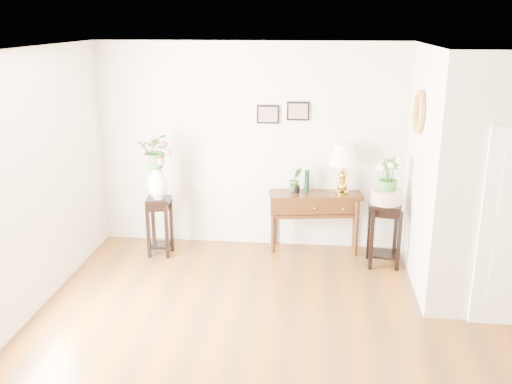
# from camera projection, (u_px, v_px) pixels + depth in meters

# --- Properties ---
(floor) EXTENTS (6.00, 5.50, 0.02)m
(floor) POSITION_uv_depth(u_px,v_px,m) (311.00, 353.00, 5.47)
(floor) COLOR brown
(floor) RESTS_ON ground
(ceiling) EXTENTS (6.00, 5.50, 0.02)m
(ceiling) POSITION_uv_depth(u_px,v_px,m) (321.00, 54.00, 4.65)
(ceiling) COLOR white
(ceiling) RESTS_ON ground
(wall_back) EXTENTS (6.00, 0.02, 2.80)m
(wall_back) POSITION_uv_depth(u_px,v_px,m) (316.00, 148.00, 7.67)
(wall_back) COLOR beige
(wall_back) RESTS_ON ground
(partition) EXTENTS (1.80, 1.95, 2.80)m
(partition) POSITION_uv_depth(u_px,v_px,m) (499.00, 171.00, 6.54)
(partition) COLOR beige
(partition) RESTS_ON floor
(art_print_left) EXTENTS (0.30, 0.02, 0.25)m
(art_print_left) POSITION_uv_depth(u_px,v_px,m) (268.00, 114.00, 7.59)
(art_print_left) COLOR black
(art_print_left) RESTS_ON wall_back
(art_print_right) EXTENTS (0.30, 0.02, 0.25)m
(art_print_right) POSITION_uv_depth(u_px,v_px,m) (298.00, 111.00, 7.53)
(art_print_right) COLOR black
(art_print_right) RESTS_ON wall_back
(wall_ornament) EXTENTS (0.07, 0.51, 0.51)m
(wall_ornament) POSITION_uv_depth(u_px,v_px,m) (419.00, 111.00, 6.56)
(wall_ornament) COLOR #A97932
(wall_ornament) RESTS_ON partition
(console_table) EXTENTS (1.28, 0.59, 0.82)m
(console_table) POSITION_uv_depth(u_px,v_px,m) (314.00, 222.00, 7.79)
(console_table) COLOR #3B210F
(console_table) RESTS_ON floor
(table_lamp) EXTENTS (0.43, 0.43, 0.69)m
(table_lamp) POSITION_uv_depth(u_px,v_px,m) (343.00, 168.00, 7.53)
(table_lamp) COLOR #B08E2C
(table_lamp) RESTS_ON console_table
(green_vase) EXTENTS (0.08, 0.08, 0.31)m
(green_vase) POSITION_uv_depth(u_px,v_px,m) (307.00, 180.00, 7.63)
(green_vase) COLOR black
(green_vase) RESTS_ON console_table
(potted_plant) EXTENTS (0.22, 0.20, 0.33)m
(potted_plant) POSITION_uv_depth(u_px,v_px,m) (295.00, 181.00, 7.65)
(potted_plant) COLOR #346B29
(potted_plant) RESTS_ON console_table
(plant_stand_a) EXTENTS (0.34, 0.34, 0.80)m
(plant_stand_a) POSITION_uv_depth(u_px,v_px,m) (160.00, 226.00, 7.65)
(plant_stand_a) COLOR black
(plant_stand_a) RESTS_ON floor
(porcelain_vase) EXTENTS (0.32, 0.32, 0.46)m
(porcelain_vase) POSITION_uv_depth(u_px,v_px,m) (158.00, 182.00, 7.46)
(porcelain_vase) COLOR silver
(porcelain_vase) RESTS_ON plant_stand_a
(lily_arrangement) EXTENTS (0.45, 0.39, 0.48)m
(lily_arrangement) POSITION_uv_depth(u_px,v_px,m) (156.00, 151.00, 7.34)
(lily_arrangement) COLOR #346B29
(lily_arrangement) RESTS_ON porcelain_vase
(plant_stand_b) EXTENTS (0.47, 0.47, 0.84)m
(plant_stand_b) POSITION_uv_depth(u_px,v_px,m) (384.00, 234.00, 7.32)
(plant_stand_b) COLOR black
(plant_stand_b) RESTS_ON floor
(ceramic_bowl) EXTENTS (0.50, 0.50, 0.18)m
(ceramic_bowl) POSITION_uv_depth(u_px,v_px,m) (386.00, 197.00, 7.17)
(ceramic_bowl) COLOR tan
(ceramic_bowl) RESTS_ON plant_stand_b
(narcissus) EXTENTS (0.31, 0.31, 0.45)m
(narcissus) POSITION_uv_depth(u_px,v_px,m) (388.00, 177.00, 7.09)
(narcissus) COLOR #346B29
(narcissus) RESTS_ON ceramic_bowl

